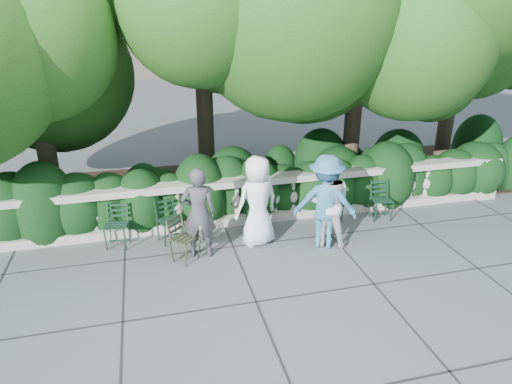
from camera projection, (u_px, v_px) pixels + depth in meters
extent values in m
plane|color=#4E5155|center=(270.00, 265.00, 8.07)|extent=(90.00, 90.00, 0.00)
cube|color=#9E998E|center=(247.00, 218.00, 9.65)|extent=(12.00, 0.32, 0.18)
cube|color=#9E998E|center=(247.00, 181.00, 9.33)|extent=(12.00, 0.36, 0.14)
cube|color=#9E998E|center=(484.00, 177.00, 10.79)|extent=(0.44, 0.44, 1.00)
cylinder|color=#3F3023|center=(46.00, 151.00, 9.69)|extent=(0.40, 0.40, 2.80)
ellipsoid|color=#153A0F|center=(21.00, 39.00, 8.43)|extent=(5.28, 5.28, 3.96)
cylinder|color=#3F3023|center=(205.00, 121.00, 10.90)|extent=(0.40, 0.40, 3.40)
cylinder|color=#3F3023|center=(352.00, 127.00, 11.14)|extent=(0.40, 0.40, 3.00)
ellipsoid|color=#153A0F|center=(370.00, 22.00, 9.81)|extent=(5.52, 5.52, 4.14)
cylinder|color=#3F3023|center=(446.00, 124.00, 12.33)|extent=(0.40, 0.40, 2.60)
ellipsoid|color=#153A0F|center=(469.00, 43.00, 11.18)|extent=(4.80, 4.80, 3.60)
imported|color=white|center=(257.00, 201.00, 8.49)|extent=(0.98, 0.78, 1.75)
imported|color=#3A3A3F|center=(199.00, 213.00, 8.07)|extent=(0.67, 0.48, 1.70)
imported|color=silver|center=(328.00, 202.00, 8.50)|extent=(1.03, 0.94, 1.73)
imported|color=teal|center=(325.00, 202.00, 8.40)|extent=(1.33, 1.06, 1.80)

